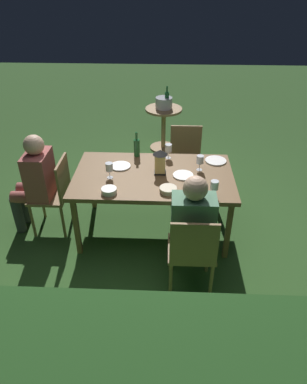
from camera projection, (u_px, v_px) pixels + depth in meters
name	position (u px, v px, depth m)	size (l,w,h in m)	color
ground_plane	(153.00, 229.00, 4.10)	(16.00, 16.00, 0.00)	#2D5123
dining_table	(153.00, 179.00, 3.73)	(1.67, 0.99, 0.73)	brown
chair_side_left_a	(185.00, 157.00, 4.56)	(0.42, 0.40, 0.87)	brown
chair_side_right_a	(192.00, 250.00, 3.08)	(0.42, 0.40, 0.87)	brown
person_in_green	(192.00, 223.00, 3.16)	(0.38, 0.47, 1.15)	#4C7A5B
chair_head_far	(55.00, 192.00, 3.88)	(0.40, 0.42, 0.87)	brown
person_in_rust	(35.00, 179.00, 3.80)	(0.48, 0.38, 1.15)	#9E4C47
lantern_centerpiece	(160.00, 160.00, 3.66)	(0.15, 0.15, 0.27)	black
green_bottle_on_table	(137.00, 147.00, 4.00)	(0.07, 0.07, 0.29)	#1E5B2D
wine_glass_a	(200.00, 160.00, 3.72)	(0.08, 0.08, 0.17)	silver
wine_glass_b	(214.00, 186.00, 3.29)	(0.08, 0.08, 0.17)	silver
wine_glass_c	(168.00, 149.00, 3.95)	(0.08, 0.08, 0.17)	silver
wine_glass_d	(109.00, 168.00, 3.58)	(0.08, 0.08, 0.17)	silver
plate_a	(216.00, 161.00, 3.95)	(0.24, 0.24, 0.01)	white
plate_b	(120.00, 166.00, 3.84)	(0.22, 0.22, 0.01)	white
plate_c	(183.00, 175.00, 3.67)	(0.21, 0.21, 0.01)	white
bowl_olives	(109.00, 191.00, 3.39)	(0.15, 0.15, 0.05)	silver
bowl_bread	(168.00, 189.00, 3.41)	(0.17, 0.17, 0.05)	#BCAD8E
side_table	(164.00, 122.00, 5.65)	(0.58, 0.58, 0.69)	#9E7A51
ice_bucket	(164.00, 102.00, 5.48)	(0.26, 0.26, 0.34)	#B2B7BF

